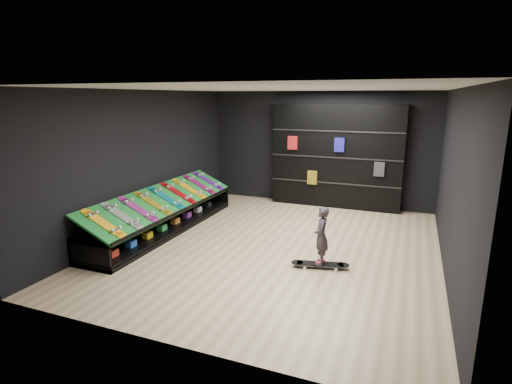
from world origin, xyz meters
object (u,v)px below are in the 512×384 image
(back_shelving, at_px, (336,157))
(floor_skateboard, at_px, (320,265))
(display_rack, at_px, (165,219))
(child, at_px, (321,247))

(back_shelving, relative_size, floor_skateboard, 3.41)
(display_rack, height_order, back_shelving, back_shelving)
(display_rack, bearing_deg, child, -11.25)
(display_rack, xyz_separation_m, child, (3.59, -0.71, 0.14))
(display_rack, distance_m, back_shelving, 4.64)
(floor_skateboard, bearing_deg, child, 0.00)
(back_shelving, xyz_separation_m, floor_skateboard, (0.53, -4.03, -1.29))
(back_shelving, height_order, child, back_shelving)
(back_shelving, xyz_separation_m, child, (0.53, -4.03, -0.95))
(floor_skateboard, height_order, child, child)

